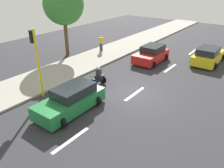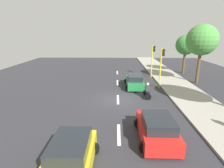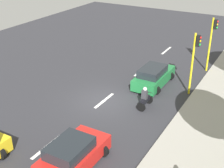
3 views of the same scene
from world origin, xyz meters
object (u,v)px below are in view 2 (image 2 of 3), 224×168
(street_tree_south, at_px, (186,45))
(car_yellow_cab, at_px, (69,159))
(street_tree_north, at_px, (202,40))
(car_red, at_px, (157,129))
(motorcycle, at_px, (147,91))
(car_green, at_px, (135,81))
(traffic_light_corner, at_px, (153,57))
(traffic_light_midblock, at_px, (162,62))

(street_tree_south, bearing_deg, car_yellow_cab, -120.62)
(car_yellow_cab, distance_m, street_tree_south, 24.84)
(car_yellow_cab, xyz_separation_m, street_tree_north, (12.08, 15.22, 4.52))
(street_tree_north, distance_m, street_tree_south, 6.01)
(car_red, bearing_deg, car_yellow_cab, -148.15)
(motorcycle, xyz_separation_m, street_tree_north, (7.06, 5.46, 4.59))
(car_green, distance_m, traffic_light_corner, 6.05)
(car_red, relative_size, car_yellow_cab, 0.92)
(car_green, height_order, street_tree_north, street_tree_north)
(car_yellow_cab, xyz_separation_m, car_green, (4.14, 13.27, -0.00))
(car_red, height_order, traffic_light_corner, traffic_light_corner)
(traffic_light_midblock, bearing_deg, car_red, -104.32)
(motorcycle, xyz_separation_m, traffic_light_corner, (2.04, 8.33, 2.29))
(car_red, xyz_separation_m, street_tree_south, (8.13, 18.42, 3.60))
(car_green, distance_m, motorcycle, 3.62)
(traffic_light_corner, xyz_separation_m, traffic_light_midblock, (0.00, -4.92, 0.00))
(car_green, height_order, motorcycle, motorcycle)
(car_red, relative_size, street_tree_north, 0.55)
(car_yellow_cab, height_order, motorcycle, motorcycle)
(car_green, distance_m, street_tree_south, 12.05)
(car_green, height_order, street_tree_south, street_tree_south)
(traffic_light_corner, distance_m, street_tree_south, 6.41)
(motorcycle, height_order, traffic_light_midblock, traffic_light_midblock)
(car_yellow_cab, relative_size, traffic_light_midblock, 0.94)
(car_yellow_cab, relative_size, street_tree_north, 0.60)
(car_green, bearing_deg, car_red, -88.68)
(car_green, distance_m, traffic_light_midblock, 3.66)
(car_green, bearing_deg, traffic_light_corner, 58.87)
(car_yellow_cab, xyz_separation_m, traffic_light_corner, (7.05, 18.10, 2.22))
(car_green, relative_size, street_tree_south, 0.74)
(car_red, height_order, street_tree_south, street_tree_south)
(car_red, height_order, traffic_light_midblock, traffic_light_midblock)
(traffic_light_corner, bearing_deg, street_tree_south, 29.17)
(car_green, bearing_deg, traffic_light_midblock, -1.85)
(car_red, bearing_deg, street_tree_north, 58.39)
(traffic_light_corner, xyz_separation_m, street_tree_north, (5.03, -2.87, 2.31))
(motorcycle, relative_size, traffic_light_corner, 0.34)
(car_red, relative_size, car_green, 0.90)
(car_yellow_cab, distance_m, traffic_light_corner, 19.55)
(car_green, xyz_separation_m, street_tree_south, (8.38, 7.87, 3.60))
(traffic_light_corner, bearing_deg, car_green, -121.13)
(car_red, distance_m, motorcycle, 7.07)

